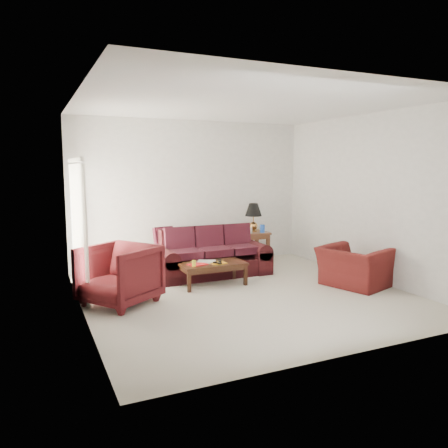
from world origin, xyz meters
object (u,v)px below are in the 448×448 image
armchair_left (119,275)px  armchair_right (354,267)px  sofa (213,253)px  floor_lamp (78,237)px  end_table (252,247)px  coffee_table (213,274)px

armchair_left → armchair_right: 3.93m
sofa → armchair_right: size_ratio=2.05×
sofa → floor_lamp: (-2.32, 0.83, 0.34)m
armchair_left → sofa: bearing=83.4°
sofa → floor_lamp: floor_lamp is taller
sofa → armchair_right: sofa is taller
armchair_left → armchair_right: size_ratio=0.95×
end_table → armchair_right: size_ratio=0.63×
floor_lamp → coffee_table: floor_lamp is taller
floor_lamp → armchair_left: floor_lamp is taller
floor_lamp → armchair_right: floor_lamp is taller
floor_lamp → armchair_right: (4.25, -2.52, -0.43)m
end_table → armchair_right: (0.69, -2.42, 0.01)m
sofa → coffee_table: (-0.27, -0.63, -0.24)m
armchair_left → coffee_table: bearing=68.8°
armchair_right → coffee_table: (-2.19, 1.06, -0.14)m
armchair_left → coffee_table: armchair_left is taller
sofa → end_table: bearing=33.3°
sofa → armchair_left: armchair_left is taller
coffee_table → end_table: bearing=65.9°
floor_lamp → end_table: bearing=-1.5°
sofa → end_table: size_ratio=3.24×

